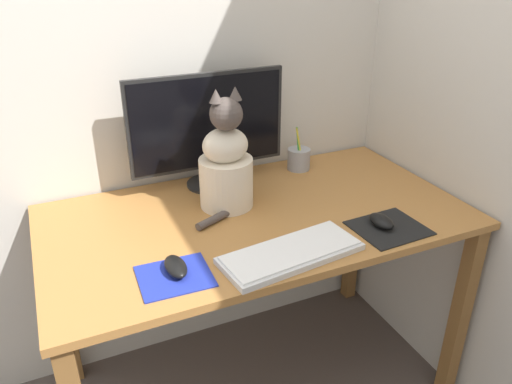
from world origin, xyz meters
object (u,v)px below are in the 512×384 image
(keyboard, at_px, (291,253))
(computer_mouse_left, at_px, (176,267))
(monitor, at_px, (208,127))
(cat, at_px, (226,164))
(computer_mouse_right, at_px, (381,221))
(pen_cup, at_px, (299,159))

(keyboard, distance_m, computer_mouse_left, 0.32)
(monitor, height_order, cat, monitor)
(computer_mouse_right, bearing_deg, keyboard, -174.62)
(monitor, bearing_deg, computer_mouse_right, -53.07)
(computer_mouse_right, relative_size, pen_cup, 0.56)
(monitor, xyz_separation_m, keyboard, (0.05, -0.54, -0.21))
(computer_mouse_right, distance_m, pen_cup, 0.50)
(monitor, bearing_deg, computer_mouse_left, -119.05)
(keyboard, relative_size, computer_mouse_left, 3.86)
(computer_mouse_right, bearing_deg, pen_cup, 91.86)
(computer_mouse_left, bearing_deg, monitor, 60.95)
(monitor, distance_m, computer_mouse_left, 0.58)
(computer_mouse_right, height_order, pen_cup, pen_cup)
(monitor, xyz_separation_m, pen_cup, (0.36, -0.00, -0.18))
(computer_mouse_left, bearing_deg, computer_mouse_right, -2.25)
(monitor, relative_size, computer_mouse_left, 5.11)
(monitor, relative_size, computer_mouse_right, 5.78)
(computer_mouse_right, distance_m, cat, 0.52)
(keyboard, distance_m, cat, 0.39)
(cat, bearing_deg, computer_mouse_right, -45.17)
(computer_mouse_left, distance_m, computer_mouse_right, 0.65)
(monitor, xyz_separation_m, computer_mouse_right, (0.38, -0.50, -0.20))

